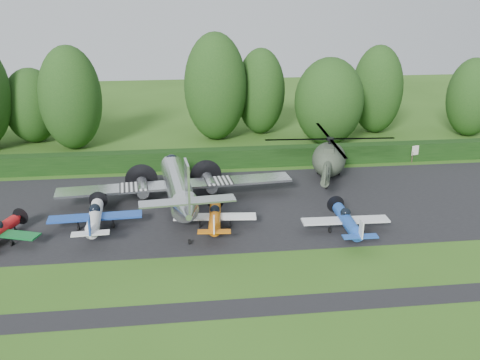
{
  "coord_description": "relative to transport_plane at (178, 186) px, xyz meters",
  "views": [
    {
      "loc": [
        0.64,
        -33.38,
        18.18
      ],
      "look_at": [
        5.87,
        9.76,
        2.5
      ],
      "focal_mm": 40.0,
      "sensor_mm": 36.0,
      "label": 1
    }
  ],
  "objects": [
    {
      "name": "tree_7",
      "position": [
        11.07,
        24.04,
        3.65
      ],
      "size": [
        6.3,
        6.3,
        11.07
      ],
      "color": "black",
      "rests_on": "ground"
    },
    {
      "name": "apron",
      "position": [
        -0.5,
        -0.61,
        -1.87
      ],
      "size": [
        70.0,
        18.0,
        0.01
      ],
      "primitive_type": "cube",
      "color": "black",
      "rests_on": "ground"
    },
    {
      "name": "ground",
      "position": [
        -0.5,
        -10.61,
        -1.87
      ],
      "size": [
        160.0,
        160.0,
        0.0
      ],
      "primitive_type": "plane",
      "color": "#2E5718",
      "rests_on": "ground"
    },
    {
      "name": "light_plane_orange",
      "position": [
        2.83,
        -5.22,
        -0.82
      ],
      "size": [
        6.58,
        6.92,
        2.53
      ],
      "rotation": [
        0.0,
        0.0,
        0.09
      ],
      "color": "#CF680C",
      "rests_on": "ground"
    },
    {
      "name": "taxiway_verge",
      "position": [
        -0.5,
        -16.61,
        -1.87
      ],
      "size": [
        70.0,
        2.0,
        0.0
      ],
      "primitive_type": "cube",
      "color": "black",
      "rests_on": "ground"
    },
    {
      "name": "tree_8",
      "position": [
        26.22,
        22.67,
        3.82
      ],
      "size": [
        6.58,
        6.58,
        11.41
      ],
      "color": "black",
      "rests_on": "ground"
    },
    {
      "name": "light_plane_blue",
      "position": [
        13.0,
        -7.28,
        -0.77
      ],
      "size": [
        6.88,
        7.24,
        2.65
      ],
      "rotation": [
        0.0,
        0.0,
        0.03
      ],
      "color": "#1D4BAE",
      "rests_on": "ground"
    },
    {
      "name": "tree_1",
      "position": [
        5.06,
        21.8,
        4.76
      ],
      "size": [
        7.7,
        7.7,
        13.29
      ],
      "color": "black",
      "rests_on": "ground"
    },
    {
      "name": "helicopter",
      "position": [
        15.18,
        5.65,
        0.37
      ],
      "size": [
        12.94,
        15.15,
        4.17
      ],
      "rotation": [
        0.0,
        0.0,
        0.32
      ],
      "color": "#343D2F",
      "rests_on": "ground"
    },
    {
      "name": "transport_plane",
      "position": [
        0.0,
        0.0,
        0.0
      ],
      "size": [
        20.91,
        16.04,
        6.7
      ],
      "rotation": [
        0.0,
        0.0,
        -0.09
      ],
      "color": "silver",
      "rests_on": "ground"
    },
    {
      "name": "light_plane_white",
      "position": [
        -6.58,
        -4.38,
        -0.7
      ],
      "size": [
        7.31,
        7.68,
        2.81
      ],
      "rotation": [
        0.0,
        0.0,
        -0.05
      ],
      "color": "white",
      "rests_on": "ground"
    },
    {
      "name": "tree_2",
      "position": [
        18.44,
        17.87,
        3.4
      ],
      "size": [
        8.29,
        8.29,
        10.55
      ],
      "color": "black",
      "rests_on": "ground"
    },
    {
      "name": "sign_board",
      "position": [
        27.18,
        9.89,
        -0.59
      ],
      "size": [
        3.36,
        0.13,
        1.89
      ],
      "rotation": [
        0.0,
        0.0,
        -0.34
      ],
      "color": "#3F3326",
      "rests_on": "ground"
    },
    {
      "name": "tree_5",
      "position": [
        37.68,
        19.58,
        3.12
      ],
      "size": [
        6.27,
        6.27,
        10.01
      ],
      "color": "black",
      "rests_on": "ground"
    },
    {
      "name": "tree_4",
      "position": [
        -17.41,
        23.21,
        2.7
      ],
      "size": [
        6.73,
        6.73,
        9.17
      ],
      "color": "black",
      "rests_on": "ground"
    },
    {
      "name": "hedgerow",
      "position": [
        -0.5,
        10.39,
        -1.87
      ],
      "size": [
        90.0,
        1.6,
        2.0
      ],
      "primitive_type": "cube",
      "color": "black",
      "rests_on": "ground"
    },
    {
      "name": "tree_9",
      "position": [
        -12.04,
        19.62,
        4.19
      ],
      "size": [
        7.21,
        7.21,
        12.15
      ],
      "color": "black",
      "rests_on": "ground"
    }
  ]
}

